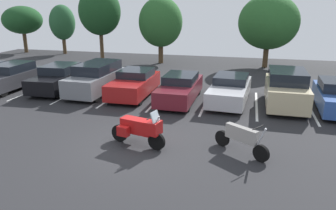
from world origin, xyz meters
TOP-DOWN VIEW (x-y plane):
  - ground at (0.00, 0.00)m, footprint 44.00×44.00m
  - motorcycle_touring at (0.19, 0.07)m, footprint 2.28×1.11m
  - motorcycle_second at (3.88, 0.32)m, footprint 1.94×1.42m
  - parking_stripes at (-2.11, 6.35)m, footprint 23.86×5.08m
  - car_charcoal at (-10.23, 6.22)m, footprint 1.85×4.84m
  - car_black at (-7.18, 6.72)m, footprint 2.17×4.89m
  - car_grey at (-4.68, 6.55)m, footprint 2.04×4.62m
  - car_red at (-2.30, 6.50)m, footprint 1.91×4.51m
  - car_maroon at (0.42, 6.16)m, footprint 1.80×4.75m
  - car_silver at (3.06, 6.62)m, footprint 2.19×4.85m
  - car_champagne at (5.88, 6.45)m, footprint 1.97×4.30m
  - tree_center_right at (5.25, 17.38)m, footprint 4.79×4.79m
  - tree_rear at (-14.83, 20.05)m, footprint 2.57×2.57m
  - tree_center at (-3.64, 17.18)m, footprint 3.75×3.75m
  - tree_far_left at (-9.02, 16.72)m, footprint 3.65×3.65m
  - tree_far_right at (-19.36, 19.88)m, footprint 4.05×4.05m

SIDE VIEW (x-z plane):
  - ground at x=0.00m, z-range -0.10..0.00m
  - parking_stripes at x=-2.11m, z-range 0.00..0.01m
  - motorcycle_second at x=3.88m, z-range -0.03..1.20m
  - car_silver at x=3.06m, z-range -0.01..1.40m
  - motorcycle_touring at x=0.19m, z-range -0.03..1.44m
  - car_maroon at x=0.42m, z-range -0.02..1.44m
  - car_red at x=-2.30m, z-range -0.01..1.47m
  - car_black at x=-7.18m, z-range -0.01..1.53m
  - car_charcoal at x=-10.23m, z-range -0.01..1.55m
  - car_grey at x=-4.68m, z-range 0.01..1.79m
  - car_champagne at x=5.88m, z-range -0.01..1.89m
  - tree_rear at x=-14.83m, z-range 0.70..5.64m
  - tree_far_right at x=-19.36m, z-range 0.97..5.77m
  - tree_center at x=-3.64m, z-range 0.70..6.32m
  - tree_center_right at x=5.25m, z-range 0.73..6.53m
  - tree_far_left at x=-9.02m, z-range 1.15..7.60m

